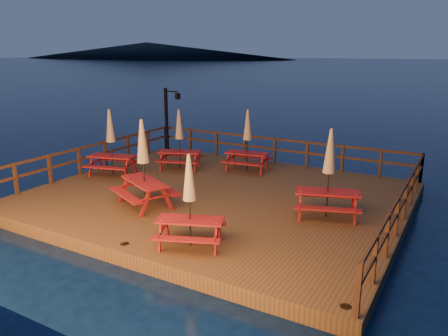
% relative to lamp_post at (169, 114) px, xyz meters
% --- Properties ---
extents(ground, '(500.00, 500.00, 0.00)m').
position_rel_lamp_post_xyz_m(ground, '(5.39, -4.55, -2.20)').
color(ground, black).
rests_on(ground, ground).
extents(deck, '(12.00, 10.00, 0.40)m').
position_rel_lamp_post_xyz_m(deck, '(5.39, -4.55, -2.00)').
color(deck, '#4C3518').
rests_on(deck, ground).
extents(deck_piles, '(11.44, 9.44, 1.40)m').
position_rel_lamp_post_xyz_m(deck_piles, '(5.39, -4.55, -2.50)').
color(deck_piles, '#3C2713').
rests_on(deck_piles, ground).
extents(railing, '(11.80, 9.75, 1.10)m').
position_rel_lamp_post_xyz_m(railing, '(5.39, -2.77, -1.03)').
color(railing, '#3C2713').
rests_on(railing, deck).
extents(lamp_post, '(0.85, 0.18, 3.00)m').
position_rel_lamp_post_xyz_m(lamp_post, '(0.00, 0.00, 0.00)').
color(lamp_post, black).
rests_on(lamp_post, deck).
extents(headland_left, '(180.00, 84.00, 9.00)m').
position_rel_lamp_post_xyz_m(headland_left, '(-154.61, 185.45, 2.30)').
color(headland_left, black).
rests_on(headland_left, ground).
extents(picnic_table_0, '(2.09, 1.92, 2.45)m').
position_rel_lamp_post_xyz_m(picnic_table_0, '(2.40, -2.53, -0.52)').
color(picnic_table_0, maroon).
rests_on(picnic_table_0, deck).
extents(picnic_table_1, '(2.05, 1.89, 2.36)m').
position_rel_lamp_post_xyz_m(picnic_table_1, '(6.89, -8.40, -0.57)').
color(picnic_table_1, maroon).
rests_on(picnic_table_1, deck).
extents(picnic_table_2, '(2.41, 2.24, 2.74)m').
position_rel_lamp_post_xyz_m(picnic_table_2, '(4.03, -6.70, -0.37)').
color(picnic_table_2, maroon).
rests_on(picnic_table_2, deck).
extents(picnic_table_3, '(2.23, 2.02, 2.63)m').
position_rel_lamp_post_xyz_m(picnic_table_3, '(9.25, -4.79, -0.43)').
color(picnic_table_3, maroon).
rests_on(picnic_table_3, deck).
extents(picnic_table_4, '(2.13, 1.91, 2.58)m').
position_rel_lamp_post_xyz_m(picnic_table_4, '(0.66, -4.60, -0.45)').
color(picnic_table_4, maroon).
rests_on(picnic_table_4, deck).
extents(picnic_table_5, '(1.92, 1.66, 2.48)m').
position_rel_lamp_post_xyz_m(picnic_table_5, '(4.93, -1.41, -0.51)').
color(picnic_table_5, maroon).
rests_on(picnic_table_5, deck).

